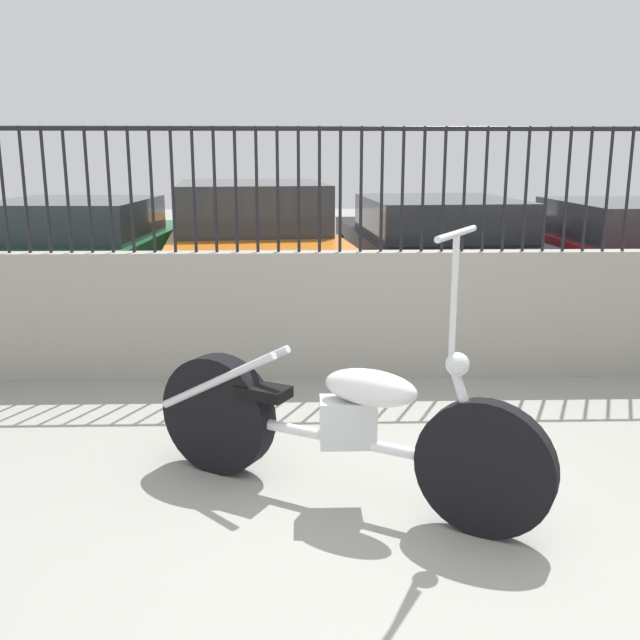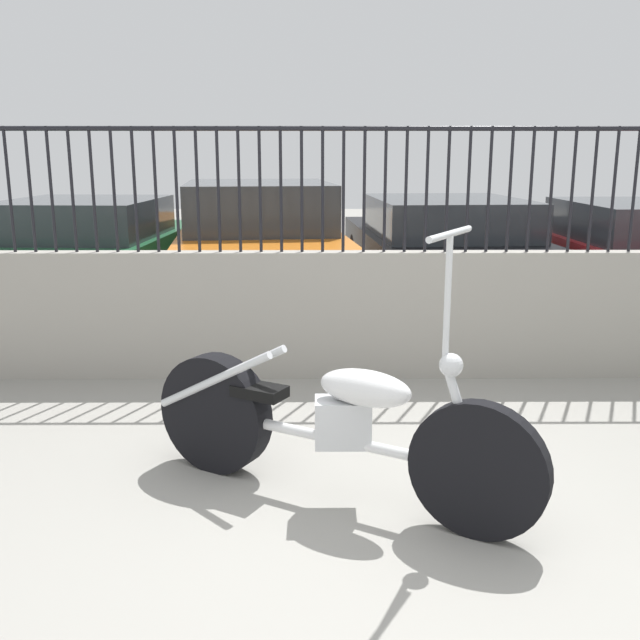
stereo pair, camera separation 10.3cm
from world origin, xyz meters
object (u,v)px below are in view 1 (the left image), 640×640
Objects in this scene: car_orange at (251,244)px; car_red at (624,253)px; motorcycle_white at (319,423)px; car_green at (81,252)px; car_black at (434,247)px.

car_red is at bearing -99.76° from car_orange.
car_orange is (-0.65, 4.81, 0.32)m from motorcycle_white.
car_green is (-2.61, 4.80, 0.24)m from motorcycle_white.
car_black is (1.53, 5.09, 0.24)m from motorcycle_white.
car_orange is at bearing -86.81° from car_green.
car_green is 6.23m from car_red.
car_red is (2.09, -0.53, -0.00)m from car_black.
car_orange is at bearing 93.58° from car_black.
motorcycle_white reaches higher than car_black.
car_black is 2.16m from car_red.
motorcycle_white is at bearing -178.74° from car_orange.
car_green reaches higher than car_black.
motorcycle_white is 0.48× the size of car_green.
car_green is 1.95m from car_orange.
motorcycle_white is 0.42× the size of car_black.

